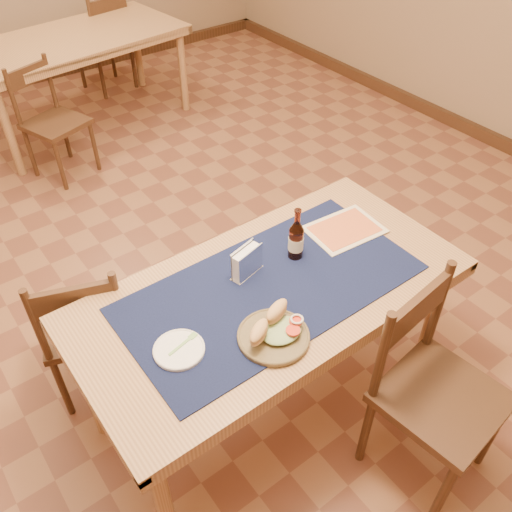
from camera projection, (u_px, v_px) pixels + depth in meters
room at (153, 64)px, 2.21m from camera, size 6.04×7.04×2.84m
main_table at (271, 302)px, 2.22m from camera, size 1.60×0.80×0.75m
placemat at (271, 287)px, 2.16m from camera, size 1.20×0.60×0.01m
baseboard at (183, 295)px, 3.10m from camera, size 6.00×7.00×0.10m
back_table at (73, 47)px, 4.30m from camera, size 1.82×1.05×0.75m
chair_main_far at (87, 325)px, 2.43m from camera, size 0.49×0.49×0.83m
chair_main_near at (433, 389)px, 2.12m from camera, size 0.48×0.48×0.94m
chair_back_near at (52, 120)px, 3.90m from camera, size 0.48×0.48×0.83m
chair_back_far at (105, 40)px, 4.97m from camera, size 0.47×0.47×0.90m
sandwich_plate at (274, 332)px, 1.95m from camera, size 0.27×0.27×0.10m
side_plate at (179, 349)px, 1.91m from camera, size 0.18×0.18×0.02m
fork at (185, 342)px, 1.93m from camera, size 0.13×0.04×0.00m
beer_bottle at (296, 240)px, 2.24m from camera, size 0.06×0.06×0.24m
napkin_holder at (247, 262)px, 2.18m from camera, size 0.16×0.09×0.13m
menu_card at (344, 229)px, 2.43m from camera, size 0.34×0.27×0.01m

